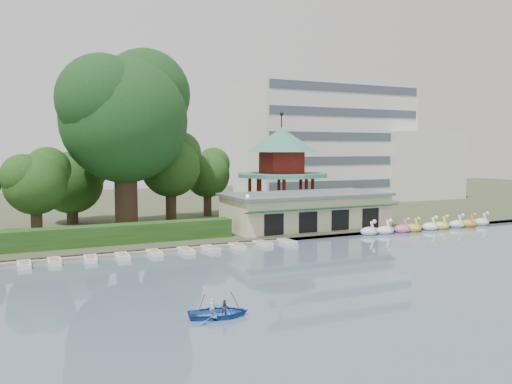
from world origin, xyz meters
TOP-DOWN VIEW (x-y plane):
  - ground_plane at (0.00, 0.00)m, footprint 220.00×220.00m
  - shore at (0.00, 52.00)m, footprint 220.00×70.00m
  - embankment at (0.00, 17.30)m, footprint 220.00×0.60m
  - dock at (-12.00, 17.20)m, footprint 34.00×1.60m
  - boathouse at (10.00, 21.97)m, footprint 18.60×9.39m
  - pavilion at (12.00, 32.00)m, footprint 12.40×12.40m
  - office_building at (32.67, 49.00)m, footprint 38.00×18.00m
  - hedge at (-15.00, 20.50)m, footprint 30.00×2.00m
  - lamp_post at (1.50, 19.00)m, footprint 0.36×0.36m
  - big_tree at (-8.82, 28.22)m, footprint 14.84×13.83m
  - small_trees at (-11.33, 32.36)m, footprint 39.00×16.86m
  - swan_boats at (23.22, 16.56)m, footprint 18.94×2.11m
  - moored_rowboats at (-11.37, 15.76)m, footprint 32.64×2.79m
  - rowboat_with_passengers at (-9.16, -1.77)m, footprint 5.28×4.24m

SIDE VIEW (x-z plane):
  - ground_plane at x=0.00m, z-range 0.00..0.00m
  - dock at x=-12.00m, z-range 0.00..0.24m
  - embankment at x=0.00m, z-range 0.00..0.30m
  - moored_rowboats at x=-11.37m, z-range 0.00..0.36m
  - shore at x=0.00m, z-range 0.00..0.40m
  - swan_boats at x=23.22m, z-range -0.56..1.35m
  - rowboat_with_passengers at x=-9.16m, z-range -0.52..1.49m
  - hedge at x=-15.00m, z-range 0.40..2.20m
  - boathouse at x=10.00m, z-range 0.42..4.32m
  - lamp_post at x=1.50m, z-range 1.20..5.48m
  - small_trees at x=-11.33m, z-range 0.73..11.80m
  - pavilion at x=12.00m, z-range 0.73..14.23m
  - office_building at x=32.67m, z-range -0.27..19.73m
  - big_tree at x=-8.82m, z-range 3.31..23.40m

